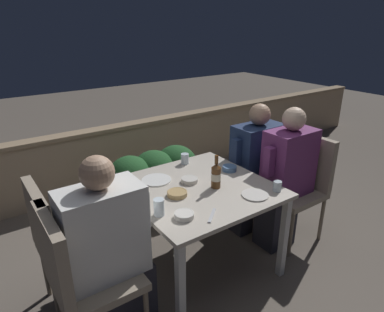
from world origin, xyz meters
The scene contains 23 objects.
ground_plane centered at (0.00, 0.00, 0.00)m, with size 16.00×16.00×0.00m, color #665B51.
parapet_wall centered at (0.00, 1.74, 0.38)m, with size 9.00×0.18×0.75m.
dining_table centered at (0.00, 0.00, 0.64)m, with size 1.03×1.03×0.72m.
planter_hedge centered at (0.15, 0.94, 0.37)m, with size 0.96×0.47×0.67m.
chair_left_near centered at (-0.99, -0.21, 0.57)m, with size 0.48×0.47×0.95m.
person_white_polo centered at (-0.78, -0.21, 0.61)m, with size 0.52×0.26×1.22m.
chair_left_far centered at (-0.98, 0.15, 0.57)m, with size 0.48×0.47×0.95m.
chair_right_near centered at (1.02, -0.15, 0.57)m, with size 0.48×0.47×0.95m.
person_purple_stripe centered at (0.80, -0.15, 0.62)m, with size 0.50×0.26×1.23m.
chair_right_far centered at (0.98, 0.19, 0.57)m, with size 0.48×0.47×0.95m.
person_navy_jumper centered at (0.76, 0.19, 0.60)m, with size 0.51×0.26×1.20m.
beer_bottle centered at (0.10, -0.09, 0.81)m, with size 0.07×0.07×0.25m.
plate_0 centered at (0.25, -0.35, 0.72)m, with size 0.19×0.19×0.01m.
plate_1 centered at (-0.20, 0.27, 0.72)m, with size 0.23×0.23×0.01m.
bowl_0 centered at (-0.01, 0.10, 0.74)m, with size 0.13×0.13×0.03m.
bowl_1 centered at (-0.20, -0.03, 0.74)m, with size 0.14×0.14×0.03m.
bowl_2 centered at (0.38, 0.09, 0.74)m, with size 0.12×0.12×0.04m.
bowl_3 centered at (-0.32, -0.30, 0.74)m, with size 0.13×0.13×0.04m.
glass_cup_0 centered at (0.43, -0.39, 0.75)m, with size 0.06×0.06×0.08m.
glass_cup_1 centered at (-0.44, -0.18, 0.77)m, with size 0.07×0.07×0.11m.
glass_cup_2 centered at (0.16, 0.42, 0.76)m, with size 0.07×0.07×0.09m.
fork_0 centered at (-0.17, -0.38, 0.72)m, with size 0.14×0.13×0.01m.
potted_plant centered at (1.29, 0.77, 0.48)m, with size 0.39×0.39×0.78m.
Camera 1 is at (-1.35, -1.84, 1.87)m, focal length 32.00 mm.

